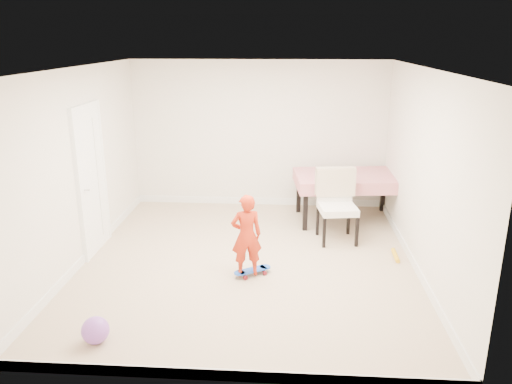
# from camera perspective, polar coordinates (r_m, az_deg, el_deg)

# --- Properties ---
(ground) EXTENTS (5.00, 5.00, 0.00)m
(ground) POSITION_cam_1_polar(r_m,az_deg,el_deg) (6.94, -0.94, -7.99)
(ground) COLOR tan
(ground) RESTS_ON ground
(ceiling) EXTENTS (4.50, 5.00, 0.04)m
(ceiling) POSITION_cam_1_polar(r_m,az_deg,el_deg) (6.29, -1.06, 13.79)
(ceiling) COLOR silver
(ceiling) RESTS_ON wall_back
(wall_back) EXTENTS (4.50, 0.04, 2.60)m
(wall_back) POSITION_cam_1_polar(r_m,az_deg,el_deg) (8.91, 0.35, 6.54)
(wall_back) COLOR silver
(wall_back) RESTS_ON ground
(wall_front) EXTENTS (4.50, 0.04, 2.60)m
(wall_front) POSITION_cam_1_polar(r_m,az_deg,el_deg) (4.16, -3.88, -6.37)
(wall_front) COLOR silver
(wall_front) RESTS_ON ground
(wall_left) EXTENTS (0.04, 5.00, 2.60)m
(wall_left) POSITION_cam_1_polar(r_m,az_deg,el_deg) (7.04, -19.43, 2.62)
(wall_left) COLOR silver
(wall_left) RESTS_ON ground
(wall_right) EXTENTS (0.04, 5.00, 2.60)m
(wall_right) POSITION_cam_1_polar(r_m,az_deg,el_deg) (6.69, 18.42, 1.99)
(wall_right) COLOR silver
(wall_right) RESTS_ON ground
(door) EXTENTS (0.11, 0.94, 2.11)m
(door) POSITION_cam_1_polar(r_m,az_deg,el_deg) (7.37, -18.28, 1.15)
(door) COLOR white
(door) RESTS_ON ground
(baseboard_back) EXTENTS (4.50, 0.02, 0.12)m
(baseboard_back) POSITION_cam_1_polar(r_m,az_deg,el_deg) (9.23, 0.34, -1.03)
(baseboard_back) COLOR white
(baseboard_back) RESTS_ON ground
(baseboard_front) EXTENTS (4.50, 0.02, 0.12)m
(baseboard_front) POSITION_cam_1_polar(r_m,az_deg,el_deg) (4.79, -3.58, -20.14)
(baseboard_front) COLOR white
(baseboard_front) RESTS_ON ground
(baseboard_left) EXTENTS (0.02, 5.00, 0.12)m
(baseboard_left) POSITION_cam_1_polar(r_m,az_deg,el_deg) (7.43, -18.55, -6.66)
(baseboard_left) COLOR white
(baseboard_left) RESTS_ON ground
(baseboard_right) EXTENTS (0.02, 5.00, 0.12)m
(baseboard_right) POSITION_cam_1_polar(r_m,az_deg,el_deg) (7.10, 17.54, -7.70)
(baseboard_right) COLOR white
(baseboard_right) RESTS_ON ground
(dining_table) EXTENTS (1.80, 1.24, 0.80)m
(dining_table) POSITION_cam_1_polar(r_m,az_deg,el_deg) (8.47, 10.29, -0.61)
(dining_table) COLOR red
(dining_table) RESTS_ON ground
(dining_chair) EXTENTS (0.68, 0.75, 1.09)m
(dining_chair) POSITION_cam_1_polar(r_m,az_deg,el_deg) (7.54, 9.32, -1.66)
(dining_chair) COLOR white
(dining_chair) RESTS_ON ground
(skateboard) EXTENTS (0.54, 0.43, 0.08)m
(skateboard) POSITION_cam_1_polar(r_m,az_deg,el_deg) (6.57, -0.41, -9.15)
(skateboard) COLOR blue
(skateboard) RESTS_ON ground
(child) EXTENTS (0.45, 0.35, 1.08)m
(child) POSITION_cam_1_polar(r_m,az_deg,el_deg) (6.32, -1.10, -5.28)
(child) COLOR red
(child) RESTS_ON ground
(balloon) EXTENTS (0.28, 0.28, 0.28)m
(balloon) POSITION_cam_1_polar(r_m,az_deg,el_deg) (5.46, -17.89, -14.80)
(balloon) COLOR purple
(balloon) RESTS_ON ground
(foam_toy) EXTENTS (0.07, 0.40, 0.06)m
(foam_toy) POSITION_cam_1_polar(r_m,az_deg,el_deg) (7.33, 15.65, -6.99)
(foam_toy) COLOR gold
(foam_toy) RESTS_ON ground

